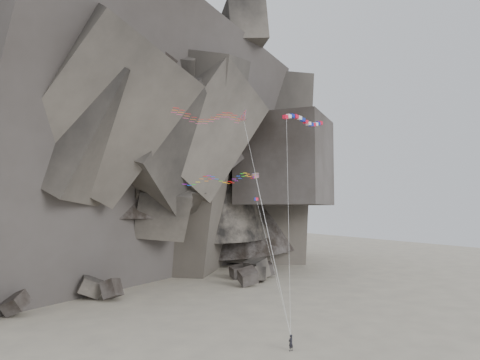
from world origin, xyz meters
TOP-DOWN VIEW (x-y plane):
  - ground at (0.00, 0.00)m, footprint 260.00×260.00m
  - headland at (0.00, 70.00)m, footprint 110.00×70.00m
  - boulder_field at (-9.62, 33.96)m, footprint 75.08×12.87m
  - kite_flyer at (-0.14, -4.11)m, footprint 0.82×0.59m
  - delta_kite at (-7.71, 2.66)m, footprint 12.40×7.48m
  - banner_kite at (8.64, 2.08)m, footprint 13.76×7.72m
  - parafoil_kite at (-5.26, 3.50)m, footprint 12.70×8.21m
  - pennant_kite at (-2.13, -1.20)m, footprint 2.68×3.58m

SIDE VIEW (x-z plane):
  - ground at x=0.00m, z-range 0.00..0.00m
  - kite_flyer at x=-0.14m, z-range 0.00..2.21m
  - boulder_field at x=-9.62m, z-range -1.93..5.83m
  - pennant_kite at x=-2.13m, z-range 6.98..23.33m
  - parafoil_kite at x=-5.26m, z-range 10.63..30.34m
  - delta_kite at x=-7.71m, z-range 14.21..42.02m
  - banner_kite at x=8.64m, z-range 14.98..42.87m
  - headland at x=0.00m, z-range 0.00..84.00m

